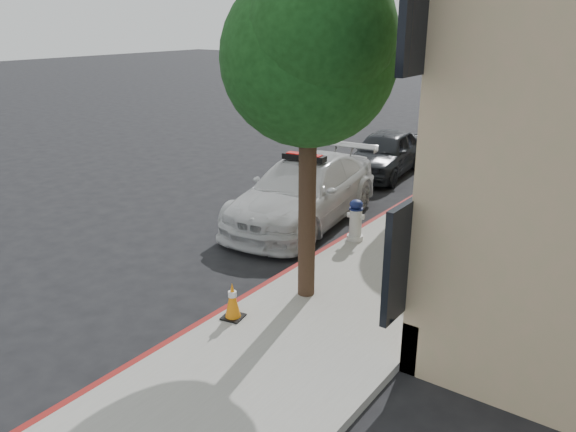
% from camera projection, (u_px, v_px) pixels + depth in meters
% --- Properties ---
extents(ground, '(120.00, 120.00, 0.00)m').
position_uv_depth(ground, '(251.00, 234.00, 13.29)').
color(ground, black).
rests_on(ground, ground).
extents(sidewalk, '(3.20, 50.00, 0.15)m').
position_uv_depth(sidewalk, '(521.00, 167.00, 18.96)').
color(sidewalk, gray).
rests_on(sidewalk, ground).
extents(curb_strip, '(0.12, 50.00, 0.15)m').
position_uv_depth(curb_strip, '(475.00, 161.00, 19.81)').
color(curb_strip, maroon).
rests_on(curb_strip, ground).
extents(tree_near, '(2.92, 2.82, 5.62)m').
position_uv_depth(tree_near, '(310.00, 56.00, 8.72)').
color(tree_near, black).
rests_on(tree_near, sidewalk).
extents(tree_mid, '(2.77, 2.64, 5.43)m').
position_uv_depth(tree_mid, '(476.00, 45.00, 14.89)').
color(tree_mid, black).
rests_on(tree_mid, sidewalk).
extents(tree_far, '(3.10, 3.00, 5.81)m').
position_uv_depth(tree_far, '(546.00, 31.00, 20.95)').
color(tree_far, black).
rests_on(tree_far, sidewalk).
extents(police_car, '(2.86, 5.68, 1.73)m').
position_uv_depth(police_car, '(304.00, 191.00, 13.91)').
color(police_car, silver).
rests_on(police_car, ground).
extents(parked_car_mid, '(2.18, 4.39, 1.44)m').
position_uv_depth(parked_car_mid, '(385.00, 153.00, 18.15)').
color(parked_car_mid, black).
rests_on(parked_car_mid, ground).
extents(parked_car_far, '(1.55, 4.28, 1.40)m').
position_uv_depth(parked_car_far, '(480.00, 128.00, 22.37)').
color(parked_car_far, '#141732').
rests_on(parked_car_far, ground).
extents(fire_hydrant, '(0.40, 0.36, 0.94)m').
position_uv_depth(fire_hydrant, '(356.00, 221.00, 12.40)').
color(fire_hydrant, silver).
rests_on(fire_hydrant, sidewalk).
extents(traffic_cone, '(0.39, 0.39, 0.64)m').
position_uv_depth(traffic_cone, '(233.00, 301.00, 9.19)').
color(traffic_cone, black).
rests_on(traffic_cone, sidewalk).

